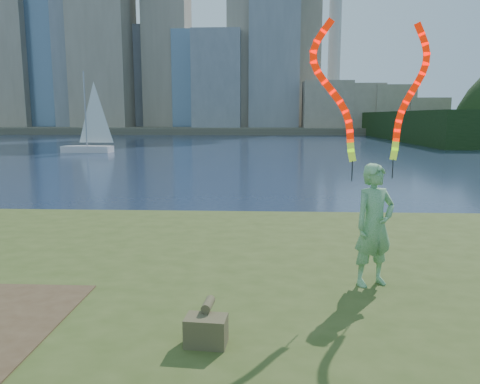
{
  "coord_description": "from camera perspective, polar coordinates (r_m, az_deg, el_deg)",
  "views": [
    {
      "loc": [
        1.89,
        -8.32,
        3.34
      ],
      "look_at": [
        1.45,
        1.0,
        1.83
      ],
      "focal_mm": 35.0,
      "sensor_mm": 36.0,
      "label": 1
    }
  ],
  "objects": [
    {
      "name": "ground",
      "position": [
        9.16,
        -9.6,
        -12.3
      ],
      "size": [
        320.0,
        320.0,
        0.0
      ],
      "primitive_type": "plane",
      "color": "#1A2741",
      "rests_on": "ground"
    },
    {
      "name": "grassy_knoll",
      "position": [
        6.99,
        -13.83,
        -16.5
      ],
      "size": [
        20.0,
        18.0,
        0.8
      ],
      "color": "#3B4B1B",
      "rests_on": "ground"
    },
    {
      "name": "far_shore",
      "position": [
        103.37,
        1.7,
        7.71
      ],
      "size": [
        320.0,
        40.0,
        1.2
      ],
      "primitive_type": "cube",
      "color": "#514B3B",
      "rests_on": "ground"
    },
    {
      "name": "woman_with_ribbons",
      "position": [
        7.24,
        16.1,
        -0.28
      ],
      "size": [
        1.95,
        0.93,
        4.21
      ],
      "rotation": [
        0.0,
        0.0,
        0.44
      ],
      "color": "#1B7E21",
      "rests_on": "grassy_knoll"
    },
    {
      "name": "canvas_bag",
      "position": [
        5.48,
        -4.14,
        -16.29
      ],
      "size": [
        0.49,
        0.55,
        0.44
      ],
      "rotation": [
        0.0,
        0.0,
        -0.09
      ],
      "color": "#494526",
      "rests_on": "grassy_knoll"
    },
    {
      "name": "sailboat",
      "position": [
        45.84,
        -17.89,
        6.21
      ],
      "size": [
        4.95,
        1.87,
        7.44
      ],
      "rotation": [
        0.0,
        0.0,
        -0.09
      ],
      "color": "silver",
      "rests_on": "ground"
    }
  ]
}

